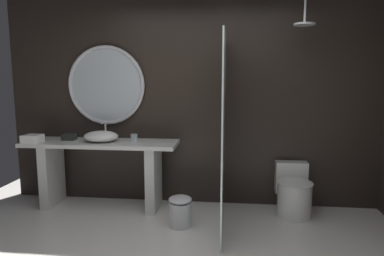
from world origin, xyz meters
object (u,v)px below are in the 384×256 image
(toilet, at_px, (293,193))
(folded_hand_towel, at_px, (32,139))
(vessel_sink, at_px, (101,136))
(tumbler_cup, at_px, (134,138))
(tissue_box, at_px, (69,137))
(waste_bin, at_px, (180,211))
(rain_shower_head, at_px, (304,22))
(round_wall_mirror, at_px, (106,85))

(toilet, xyz_separation_m, folded_hand_towel, (-3.12, -0.17, 0.62))
(vessel_sink, xyz_separation_m, folded_hand_towel, (-0.80, -0.15, -0.02))
(tumbler_cup, distance_m, tissue_box, 0.83)
(tissue_box, distance_m, toilet, 2.83)
(tissue_box, xyz_separation_m, waste_bin, (1.48, -0.53, -0.70))
(tissue_box, xyz_separation_m, folded_hand_towel, (-0.36, -0.22, 0.01))
(rain_shower_head, bearing_deg, round_wall_mirror, 172.10)
(tumbler_cup, relative_size, toilet, 0.15)
(tumbler_cup, distance_m, round_wall_mirror, 0.78)
(tissue_box, relative_size, round_wall_mirror, 0.16)
(vessel_sink, relative_size, folded_hand_towel, 2.10)
(vessel_sink, bearing_deg, round_wall_mirror, 93.29)
(tissue_box, relative_size, rain_shower_head, 0.48)
(vessel_sink, xyz_separation_m, tumbler_cup, (0.39, 0.08, -0.02))
(vessel_sink, relative_size, toilet, 0.72)
(tumbler_cup, bearing_deg, toilet, -1.69)
(tumbler_cup, xyz_separation_m, tissue_box, (-0.83, -0.01, -0.01))
(round_wall_mirror, height_order, rain_shower_head, rain_shower_head)
(round_wall_mirror, height_order, folded_hand_towel, round_wall_mirror)
(vessel_sink, height_order, toilet, vessel_sink)
(tumbler_cup, xyz_separation_m, toilet, (1.93, -0.06, -0.62))
(toilet, relative_size, folded_hand_towel, 2.93)
(waste_bin, bearing_deg, round_wall_mirror, 145.16)
(tumbler_cup, height_order, tissue_box, tumbler_cup)
(round_wall_mirror, xyz_separation_m, rain_shower_head, (2.36, -0.33, 0.69))
(tumbler_cup, xyz_separation_m, folded_hand_towel, (-1.19, -0.23, 0.00))
(round_wall_mirror, distance_m, folded_hand_towel, 1.10)
(vessel_sink, height_order, tumbler_cup, vessel_sink)
(toilet, relative_size, waste_bin, 1.73)
(vessel_sink, height_order, folded_hand_towel, vessel_sink)
(vessel_sink, bearing_deg, waste_bin, -23.58)
(vessel_sink, distance_m, toilet, 2.41)
(rain_shower_head, xyz_separation_m, toilet, (-0.02, 0.07, -1.94))
(waste_bin, bearing_deg, vessel_sink, 156.42)
(tumbler_cup, height_order, round_wall_mirror, round_wall_mirror)
(tumbler_cup, distance_m, folded_hand_towel, 1.21)
(folded_hand_towel, bearing_deg, round_wall_mirror, 28.65)
(vessel_sink, bearing_deg, tumbler_cup, 11.91)
(tumbler_cup, distance_m, toilet, 2.03)
(vessel_sink, distance_m, tumbler_cup, 0.40)
(rain_shower_head, bearing_deg, tissue_box, 177.50)
(round_wall_mirror, relative_size, rain_shower_head, 3.07)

